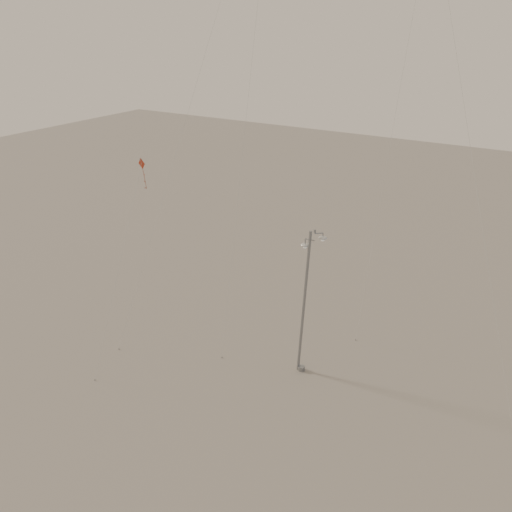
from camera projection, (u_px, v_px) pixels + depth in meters
The scene contains 5 objects.
ground at pixel (228, 417), 32.99m from camera, with size 160.00×160.00×0.00m, color gray.
street_lamp at pixel (306, 299), 35.11m from camera, with size 1.51×0.85×9.94m.
kite_1 at pixel (253, 50), 33.96m from camera, with size 0.32×5.89×26.83m.
kite_3 at pixel (133, 207), 35.16m from camera, with size 0.96×5.54×13.37m.
kite_4 at pixel (456, 54), 25.72m from camera, with size 9.17×4.68×26.82m.
Camera 1 is at (15.34, -21.71, 21.71)m, focal length 40.00 mm.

